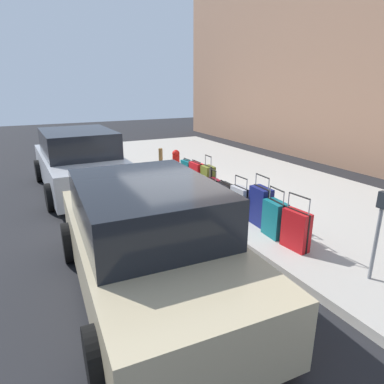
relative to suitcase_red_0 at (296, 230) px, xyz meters
The scene contains 16 objects.
ground_plane 3.07m from the suitcase_red_0, 11.35° to the left, with size 40.00×40.00×0.00m, color black.
sidewalk_curb 3.55m from the suitcase_red_0, 32.62° to the right, with size 18.00×5.00×0.14m, color #ADA89E.
suitcase_red_0 is the anchor object (origin of this frame).
suitcase_teal_1 0.54m from the suitcase_red_0, ahead, with size 0.46×0.27×0.89m.
suitcase_navy_2 1.08m from the suitcase_red_0, ahead, with size 0.47×0.26×0.99m.
suitcase_silver_3 1.61m from the suitcase_red_0, ahead, with size 0.45×0.22×0.85m.
suitcase_black_4 2.14m from the suitcase_red_0, ahead, with size 0.48×0.26×0.60m.
suitcase_maroon_5 2.65m from the suitcase_red_0, ahead, with size 0.39×0.29×0.77m.
suitcase_olive_6 3.08m from the suitcase_red_0, ahead, with size 0.35×0.25×1.00m.
suitcase_red_7 3.56m from the suitcase_red_0, ahead, with size 0.46×0.20×0.79m.
suitcase_teal_8 4.05m from the suitcase_red_0, ahead, with size 0.39×0.22×0.74m.
fire_hydrant 4.83m from the suitcase_red_0, ahead, with size 0.39×0.21×0.84m.
bollard_post 5.63m from the suitcase_red_0, ahead, with size 0.12×0.12×0.76m, color brown.
parking_meter 1.30m from the suitcase_red_0, 165.85° to the right, with size 0.12×0.09×1.27m.
parked_car_beige_0 2.49m from the suitcase_red_0, 86.04° to the left, with size 4.33×2.16×1.56m.
parked_car_silver_1 6.02m from the suitcase_red_0, 24.27° to the left, with size 4.49×2.19×1.59m.
Camera 1 is at (-6.67, 3.18, 2.72)m, focal length 31.37 mm.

